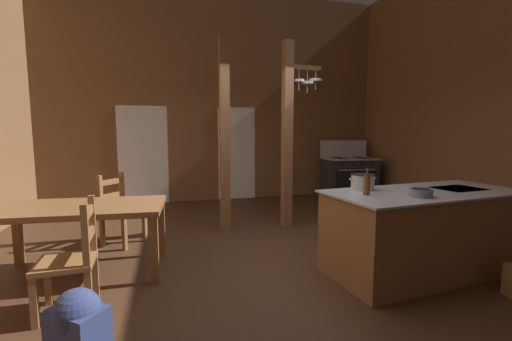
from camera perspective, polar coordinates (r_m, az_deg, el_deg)
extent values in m
cube|color=#422819|center=(4.08, 3.09, -15.86)|extent=(8.12, 8.35, 0.10)
cube|color=brown|center=(7.56, -6.28, 12.35)|extent=(8.12, 0.14, 4.55)
cube|color=white|center=(7.38, -18.81, 2.46)|extent=(1.00, 0.01, 2.05)
cube|color=white|center=(7.53, -3.32, 2.88)|extent=(0.84, 0.01, 2.05)
cube|color=brown|center=(4.08, 26.86, -9.40)|extent=(2.18, 1.10, 0.86)
cube|color=#A8AAB2|center=(3.99, 27.19, -3.28)|extent=(2.24, 1.16, 0.02)
cube|color=black|center=(4.35, 31.37, -2.64)|extent=(0.56, 0.45, 0.00)
cube|color=black|center=(4.48, 22.44, -12.91)|extent=(1.99, 0.23, 0.10)
cube|color=#252525|center=(7.88, 15.64, -1.39)|extent=(1.18, 0.89, 0.90)
cube|color=black|center=(7.54, 16.82, -2.01)|extent=(0.93, 0.12, 0.52)
cylinder|color=#A8AAB2|center=(7.48, 16.98, 0.08)|extent=(0.82, 0.12, 0.02)
cube|color=#A8AAB2|center=(7.83, 15.75, 1.98)|extent=(1.23, 0.93, 0.03)
cube|color=#A8AAB2|center=(8.15, 14.75, 3.62)|extent=(1.14, 0.18, 0.40)
cylinder|color=black|center=(7.80, 17.87, 2.04)|extent=(0.22, 0.22, 0.01)
cylinder|color=black|center=(7.59, 14.52, 2.03)|extent=(0.22, 0.22, 0.01)
cylinder|color=black|center=(8.07, 16.91, 2.21)|extent=(0.22, 0.22, 0.01)
cylinder|color=black|center=(7.87, 13.65, 2.21)|extent=(0.22, 0.22, 0.01)
cylinder|color=black|center=(7.63, 19.22, 1.02)|extent=(0.05, 0.04, 0.04)
cylinder|color=black|center=(7.53, 17.73, 1.01)|extent=(0.05, 0.04, 0.04)
cylinder|color=black|center=(7.43, 16.21, 0.99)|extent=(0.05, 0.04, 0.04)
cylinder|color=black|center=(7.34, 14.65, 0.98)|extent=(0.05, 0.04, 0.04)
cube|color=brown|center=(5.26, 5.36, 5.92)|extent=(0.15, 0.15, 2.90)
cube|color=brown|center=(5.47, 7.94, 17.14)|extent=(0.64, 0.14, 0.06)
cylinder|color=#A8AAB2|center=(5.43, 7.40, 16.22)|extent=(0.01, 0.01, 0.19)
cylinder|color=#A8AAB2|center=(5.41, 7.38, 15.02)|extent=(0.18, 0.18, 0.04)
cylinder|color=#A8AAB2|center=(5.40, 7.37, 14.18)|extent=(0.02, 0.02, 0.14)
cylinder|color=#A8AAB2|center=(5.49, 8.82, 15.93)|extent=(0.01, 0.01, 0.22)
cylinder|color=#A8AAB2|center=(5.47, 8.80, 14.61)|extent=(0.23, 0.23, 0.04)
cylinder|color=#A8AAB2|center=(5.46, 8.78, 13.78)|extent=(0.02, 0.02, 0.14)
cylinder|color=#A8AAB2|center=(5.57, 10.21, 16.03)|extent=(0.01, 0.01, 0.17)
cylinder|color=#A8AAB2|center=(5.56, 10.19, 14.99)|extent=(0.23, 0.23, 0.04)
cylinder|color=#A8AAB2|center=(5.54, 10.17, 14.17)|extent=(0.02, 0.02, 0.14)
cube|color=brown|center=(5.02, -5.40, 5.89)|extent=(0.14, 0.14, 2.90)
cube|color=brown|center=(3.98, -28.03, -5.73)|extent=(1.77, 1.03, 0.06)
cube|color=brown|center=(4.71, -35.70, -9.03)|extent=(0.09, 0.09, 0.68)
cube|color=brown|center=(4.29, -15.92, -9.46)|extent=(0.09, 0.09, 0.68)
cube|color=brown|center=(3.55, -17.04, -12.90)|extent=(0.09, 0.09, 0.68)
cube|color=brown|center=(3.27, -29.86, -13.54)|extent=(0.46, 0.46, 0.04)
cube|color=brown|center=(3.22, -33.81, -18.37)|extent=(0.05, 0.05, 0.41)
cube|color=brown|center=(3.56, -32.13, -15.89)|extent=(0.05, 0.05, 0.41)
cube|color=brown|center=(3.04, -27.02, -13.96)|extent=(0.05, 0.05, 0.95)
cube|color=brown|center=(3.40, -26.05, -11.77)|extent=(0.05, 0.05, 0.95)
cube|color=brown|center=(3.12, -26.85, -6.46)|extent=(0.06, 0.38, 0.07)
cube|color=brown|center=(3.17, -26.67, -9.81)|extent=(0.06, 0.38, 0.07)
cube|color=brown|center=(4.86, -21.82, -6.71)|extent=(0.62, 0.62, 0.04)
cube|color=brown|center=(4.92, -18.54, -9.11)|extent=(0.07, 0.07, 0.41)
cube|color=brown|center=(4.65, -21.62, -10.14)|extent=(0.07, 0.07, 0.41)
cube|color=brown|center=(5.11, -21.91, -5.56)|extent=(0.07, 0.07, 0.95)
cube|color=brown|center=(4.85, -25.03, -6.33)|extent=(0.07, 0.07, 0.95)
cube|color=brown|center=(4.92, -23.62, -1.78)|extent=(0.26, 0.32, 0.07)
cube|color=brown|center=(4.95, -23.52, -3.96)|extent=(0.26, 0.32, 0.07)
cylinder|color=black|center=(2.47, -24.07, -24.84)|extent=(0.06, 0.06, 0.38)
cylinder|color=black|center=(2.60, -27.23, -23.34)|extent=(0.06, 0.06, 0.38)
sphere|color=navy|center=(2.36, -28.40, -20.54)|extent=(0.38, 0.38, 0.27)
cylinder|color=#A8AAB2|center=(3.80, 17.83, -1.93)|extent=(0.25, 0.25, 0.16)
cylinder|color=black|center=(3.79, 17.87, -0.65)|extent=(0.26, 0.26, 0.01)
cylinder|color=#A8AAB2|center=(3.72, 16.07, -1.41)|extent=(0.05, 0.02, 0.02)
cylinder|color=#A8AAB2|center=(3.87, 19.56, -1.23)|extent=(0.05, 0.02, 0.02)
cylinder|color=slate|center=(3.60, 26.42, -3.46)|extent=(0.22, 0.22, 0.08)
cylinder|color=black|center=(3.60, 26.46, -2.85)|extent=(0.18, 0.18, 0.00)
cylinder|color=#56331E|center=(3.50, 18.50, -2.37)|extent=(0.07, 0.07, 0.20)
cylinder|color=#56331E|center=(3.48, 18.58, -0.18)|extent=(0.03, 0.03, 0.07)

